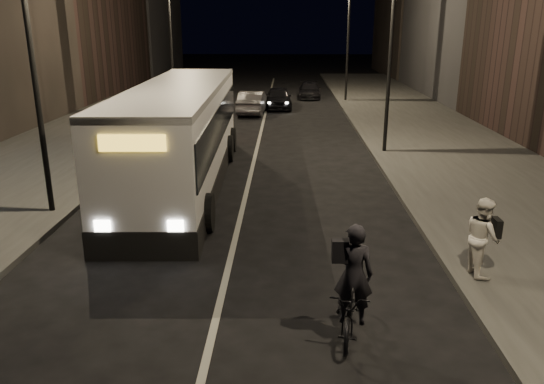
# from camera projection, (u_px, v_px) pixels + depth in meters

# --- Properties ---
(ground) EXTENTS (180.00, 180.00, 0.00)m
(ground) POSITION_uv_depth(u_px,v_px,m) (225.00, 279.00, 11.81)
(ground) COLOR black
(ground) RESTS_ON ground
(sidewalk_right) EXTENTS (7.00, 70.00, 0.16)m
(sidewalk_right) POSITION_uv_depth(u_px,v_px,m) (438.00, 143.00, 24.90)
(sidewalk_right) COLOR #343432
(sidewalk_right) RESTS_ON ground
(sidewalk_left) EXTENTS (7.00, 70.00, 0.16)m
(sidewalk_left) POSITION_uv_depth(u_px,v_px,m) (81.00, 141.00, 25.34)
(sidewalk_left) COLOR #343432
(sidewalk_left) RESTS_ON ground
(streetlight_right_mid) EXTENTS (1.20, 0.44, 8.12)m
(streetlight_right_mid) POSITION_uv_depth(u_px,v_px,m) (386.00, 25.00, 21.47)
(streetlight_right_mid) COLOR black
(streetlight_right_mid) RESTS_ON sidewalk_right
(streetlight_right_far) EXTENTS (1.20, 0.44, 8.12)m
(streetlight_right_far) POSITION_uv_depth(u_px,v_px,m) (345.00, 24.00, 36.70)
(streetlight_right_far) COLOR black
(streetlight_right_far) RESTS_ON sidewalk_right
(streetlight_left_near) EXTENTS (1.20, 0.44, 8.12)m
(streetlight_left_near) POSITION_uv_depth(u_px,v_px,m) (38.00, 27.00, 14.12)
(streetlight_left_near) COLOR black
(streetlight_left_near) RESTS_ON sidewalk_left
(streetlight_left_far) EXTENTS (1.20, 0.44, 8.12)m
(streetlight_left_far) POSITION_uv_depth(u_px,v_px,m) (174.00, 25.00, 31.27)
(streetlight_left_far) COLOR black
(streetlight_left_far) RESTS_ON sidewalk_left
(city_bus) EXTENTS (3.33, 12.99, 3.48)m
(city_bus) POSITION_uv_depth(u_px,v_px,m) (181.00, 131.00, 18.27)
(city_bus) COLOR silver
(city_bus) RESTS_ON ground
(cyclist_on_bicycle) EXTENTS (0.99, 2.03, 2.24)m
(cyclist_on_bicycle) POSITION_uv_depth(u_px,v_px,m) (351.00, 299.00, 9.45)
(cyclist_on_bicycle) COLOR black
(cyclist_on_bicycle) RESTS_ON ground
(pedestrian_woman) EXTENTS (0.74, 0.91, 1.76)m
(pedestrian_woman) POSITION_uv_depth(u_px,v_px,m) (482.00, 237.00, 11.47)
(pedestrian_woman) COLOR silver
(pedestrian_woman) RESTS_ON sidewalk_right
(car_near) EXTENTS (1.83, 4.17, 1.40)m
(car_near) POSITION_uv_depth(u_px,v_px,m) (279.00, 98.00, 35.29)
(car_near) COLOR black
(car_near) RESTS_ON ground
(car_mid) EXTENTS (1.78, 4.40, 1.42)m
(car_mid) POSITION_uv_depth(u_px,v_px,m) (253.00, 102.00, 33.24)
(car_mid) COLOR #3C3B3E
(car_mid) RESTS_ON ground
(car_far) EXTENTS (1.67, 3.98, 1.15)m
(car_far) POSITION_uv_depth(u_px,v_px,m) (310.00, 90.00, 40.28)
(car_far) COLOR black
(car_far) RESTS_ON ground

